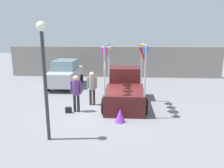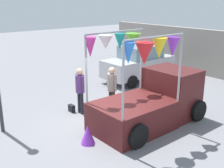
# 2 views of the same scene
# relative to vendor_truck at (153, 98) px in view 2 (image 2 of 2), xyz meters

# --- Properties ---
(ground_plane) EXTENTS (60.00, 60.00, 0.00)m
(ground_plane) POSITION_rel_vendor_truck_xyz_m (-0.96, -1.37, -0.92)
(ground_plane) COLOR slate
(vendor_truck) EXTENTS (2.45, 4.05, 3.24)m
(vendor_truck) POSITION_rel_vendor_truck_xyz_m (0.00, 0.00, 0.00)
(vendor_truck) COLOR #4C1919
(vendor_truck) RESTS_ON ground
(parked_car) EXTENTS (1.88, 4.00, 1.88)m
(parked_car) POSITION_rel_vendor_truck_xyz_m (-4.21, 3.46, 0.02)
(parked_car) COLOR #B7B7BC
(parked_car) RESTS_ON ground
(person_customer) EXTENTS (0.53, 0.34, 1.78)m
(person_customer) POSITION_rel_vendor_truck_xyz_m (-2.32, -1.54, 0.16)
(person_customer) COLOR black
(person_customer) RESTS_ON ground
(person_vendor) EXTENTS (0.53, 0.34, 1.78)m
(person_vendor) POSITION_rel_vendor_truck_xyz_m (-1.71, -0.48, 0.16)
(person_vendor) COLOR #2D2823
(person_vendor) RESTS_ON ground
(handbag) EXTENTS (0.28, 0.16, 0.28)m
(handbag) POSITION_rel_vendor_truck_xyz_m (-2.67, -1.74, -0.78)
(handbag) COLOR black
(handbag) RESTS_ON ground
(folded_kite_bundle_violet) EXTENTS (0.56, 0.56, 0.60)m
(folded_kite_bundle_violet) POSITION_rel_vendor_truck_xyz_m (-0.18, -2.69, -0.62)
(folded_kite_bundle_violet) COLOR purple
(folded_kite_bundle_violet) RESTS_ON ground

